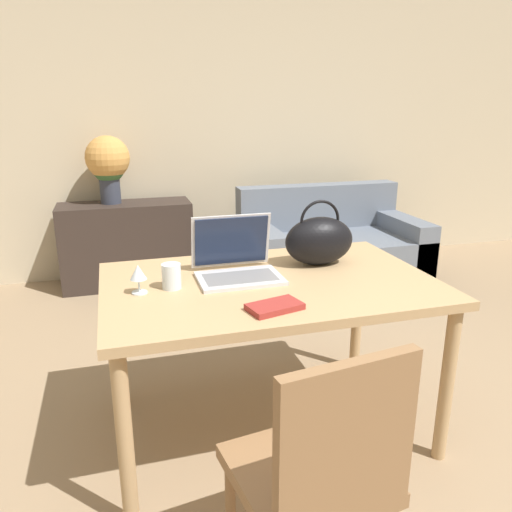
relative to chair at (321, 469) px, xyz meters
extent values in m
cube|color=beige|center=(0.19, 3.50, 0.85)|extent=(10.00, 0.06, 2.70)
cube|color=tan|center=(0.12, 0.89, 0.25)|extent=(1.47, 0.95, 0.04)
cylinder|color=tan|center=(-0.55, 0.47, -0.14)|extent=(0.06, 0.06, 0.73)
cylinder|color=tan|center=(0.80, 0.47, -0.14)|extent=(0.06, 0.06, 0.73)
cylinder|color=tan|center=(-0.55, 1.30, -0.14)|extent=(0.06, 0.06, 0.73)
cylinder|color=tan|center=(0.80, 1.30, -0.14)|extent=(0.06, 0.06, 0.73)
cube|color=olive|center=(-0.01, 0.08, -0.08)|extent=(0.50, 0.50, 0.05)
cube|color=olive|center=(0.02, -0.12, 0.18)|extent=(0.42, 0.10, 0.47)
cylinder|color=olive|center=(-0.22, 0.24, -0.30)|extent=(0.04, 0.04, 0.40)
cylinder|color=olive|center=(0.15, 0.29, -0.30)|extent=(0.04, 0.04, 0.40)
cube|color=slate|center=(1.30, 2.75, -0.29)|extent=(1.52, 0.91, 0.42)
cube|color=slate|center=(1.30, 3.10, 0.12)|extent=(1.52, 0.20, 0.40)
cube|color=slate|center=(0.64, 2.75, -0.22)|extent=(0.20, 0.91, 0.56)
cube|color=slate|center=(1.97, 2.75, -0.22)|extent=(0.20, 0.91, 0.56)
cube|color=#332823|center=(-0.43, 3.19, -0.14)|extent=(1.10, 0.40, 0.72)
cube|color=silver|center=(0.00, 0.93, 0.28)|extent=(0.38, 0.26, 0.02)
cube|color=gray|center=(0.00, 0.92, 0.28)|extent=(0.32, 0.17, 0.00)
cube|color=silver|center=(0.00, 1.09, 0.41)|extent=(0.38, 0.06, 0.26)
cube|color=#19233D|center=(0.00, 1.08, 0.41)|extent=(0.35, 0.05, 0.23)
cylinder|color=silver|center=(-0.31, 0.91, 0.32)|extent=(0.08, 0.08, 0.11)
cylinder|color=silver|center=(-0.45, 0.89, 0.27)|extent=(0.07, 0.07, 0.01)
cylinder|color=silver|center=(-0.45, 0.89, 0.30)|extent=(0.01, 0.01, 0.06)
cone|color=silver|center=(-0.45, 0.89, 0.36)|extent=(0.07, 0.07, 0.06)
ellipsoid|color=black|center=(0.43, 1.05, 0.39)|extent=(0.34, 0.19, 0.24)
torus|color=black|center=(0.43, 1.05, 0.49)|extent=(0.20, 0.01, 0.20)
cylinder|color=#333847|center=(-0.53, 3.23, 0.34)|extent=(0.17, 0.17, 0.24)
sphere|color=#3D6B38|center=(-0.53, 3.23, 0.53)|extent=(0.27, 0.27, 0.27)
sphere|color=#D6994C|center=(-0.53, 3.23, 0.60)|extent=(0.36, 0.36, 0.36)
cube|color=maroon|center=(0.04, 0.57, 0.28)|extent=(0.23, 0.17, 0.02)
camera|label=1|loc=(-0.52, -1.11, 1.03)|focal=35.00mm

